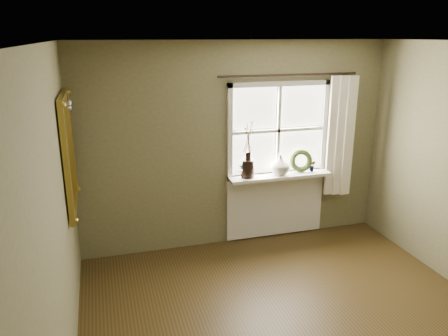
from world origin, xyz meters
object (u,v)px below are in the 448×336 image
cream_vase (280,165)px  wreath (301,163)px  gilt_mirror (68,152)px  dark_jug (248,169)px

cream_vase → wreath: wreath is taller
cream_vase → gilt_mirror: size_ratio=0.22×
dark_jug → gilt_mirror: bearing=-165.7°
wreath → gilt_mirror: (-2.83, -0.57, 0.50)m
cream_vase → wreath: bearing=7.3°
wreath → dark_jug: bearing=-167.1°
cream_vase → wreath: size_ratio=0.86×
gilt_mirror → wreath: bearing=11.4°
cream_vase → gilt_mirror: gilt_mirror is taller
dark_jug → wreath: 0.75m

